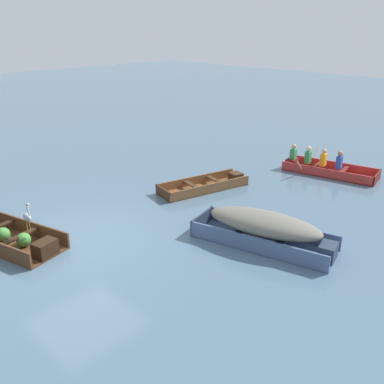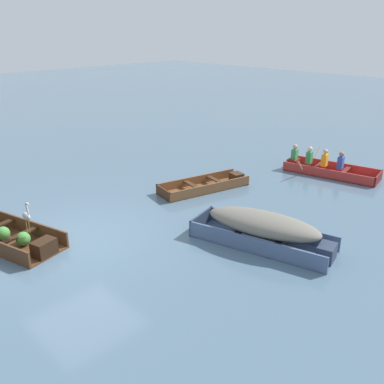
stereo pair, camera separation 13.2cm
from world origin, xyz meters
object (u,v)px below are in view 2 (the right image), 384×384
skiff_slate_blue_near_moored (264,227)px  skiff_wooden_brown_mid_moored (207,185)px  rowboat_red_with_crew (325,167)px  dinghy_dark_varnish_foreground (12,238)px  heron_on_dinghy (26,215)px

skiff_slate_blue_near_moored → skiff_wooden_brown_mid_moored: skiff_slate_blue_near_moored is taller
skiff_slate_blue_near_moored → rowboat_red_with_crew: (-1.67, 5.97, -0.25)m
dinghy_dark_varnish_foreground → skiff_wooden_brown_mid_moored: size_ratio=1.01×
skiff_slate_blue_near_moored → skiff_wooden_brown_mid_moored: (-3.61, 1.82, -0.37)m
rowboat_red_with_crew → heron_on_dinghy: heron_on_dinghy is taller
dinghy_dark_varnish_foreground → skiff_slate_blue_near_moored: bearing=44.9°
dinghy_dark_varnish_foreground → heron_on_dinghy: 0.93m
dinghy_dark_varnish_foreground → rowboat_red_with_crew: 10.68m
skiff_wooden_brown_mid_moored → rowboat_red_with_crew: size_ratio=0.93×
skiff_wooden_brown_mid_moored → rowboat_red_with_crew: bearing=64.9°
skiff_slate_blue_near_moored → dinghy_dark_varnish_foreground: bearing=-135.1°
skiff_wooden_brown_mid_moored → rowboat_red_with_crew: (1.94, 4.15, 0.11)m
rowboat_red_with_crew → dinghy_dark_varnish_foreground: bearing=-104.7°
skiff_slate_blue_near_moored → rowboat_red_with_crew: 6.20m
dinghy_dark_varnish_foreground → skiff_slate_blue_near_moored: skiff_slate_blue_near_moored is taller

